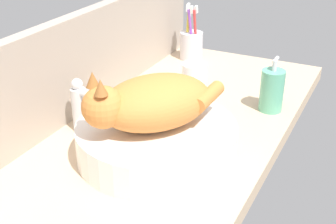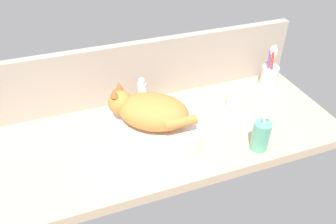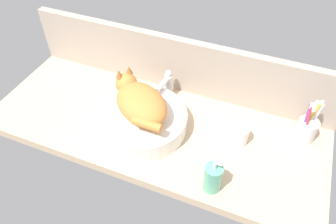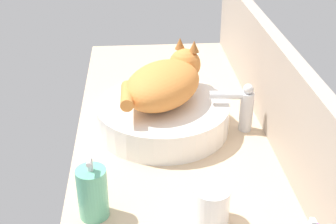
{
  "view_description": "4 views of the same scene",
  "coord_description": "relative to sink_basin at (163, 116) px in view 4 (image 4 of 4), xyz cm",
  "views": [
    {
      "loc": [
        -82.45,
        -46.01,
        55.64
      ],
      "look_at": [
        0.34,
        -4.57,
        9.21
      ],
      "focal_mm": 50.0,
      "sensor_mm": 36.0,
      "label": 1
    },
    {
      "loc": [
        -29.03,
        -89.97,
        80.92
      ],
      "look_at": [
        3.78,
        1.78,
        7.16
      ],
      "focal_mm": 35.0,
      "sensor_mm": 36.0,
      "label": 2
    },
    {
      "loc": [
        39.67,
        -83.09,
        98.41
      ],
      "look_at": [
        6.61,
        -2.0,
        11.08
      ],
      "focal_mm": 35.0,
      "sensor_mm": 36.0,
      "label": 3
    },
    {
      "loc": [
        106.03,
        -10.71,
        65.27
      ],
      "look_at": [
        8.01,
        -3.21,
        11.47
      ],
      "focal_mm": 50.0,
      "sensor_mm": 36.0,
      "label": 4
    }
  ],
  "objects": [
    {
      "name": "cat",
      "position": [
        -1.16,
        0.72,
        9.6
      ],
      "size": [
        30.23,
        28.27,
        14.0
      ],
      "color": "orange",
      "rests_on": "sink_basin"
    },
    {
      "name": "soap_dispenser",
      "position": [
        33.78,
        -16.48,
        1.88
      ],
      "size": [
        6.22,
        6.22,
        14.54
      ],
      "color": "#60B793",
      "rests_on": "ground_plane"
    },
    {
      "name": "water_glass",
      "position": [
        37.26,
        7.29,
        -0.3
      ],
      "size": [
        7.29,
        7.29,
        7.88
      ],
      "color": "white",
      "rests_on": "ground_plane"
    },
    {
      "name": "sink_basin",
      "position": [
        0.0,
        0.0,
        0.0
      ],
      "size": [
        35.41,
        35.41,
        7.68
      ],
      "primitive_type": "cylinder",
      "color": "white",
      "rests_on": "ground_plane"
    },
    {
      "name": "ground_plane",
      "position": [
        3.58,
        3.7,
        -5.84
      ],
      "size": [
        137.15,
        53.95,
        4.0
      ],
      "primitive_type": "cube",
      "color": "#D1B28E"
    },
    {
      "name": "faucet",
      "position": [
        1.97,
        21.07,
        3.47
      ],
      "size": [
        3.83,
        11.86,
        13.6
      ],
      "color": "silver",
      "rests_on": "ground_plane"
    },
    {
      "name": "backsplash_panel",
      "position": [
        3.58,
        28.88,
        9.01
      ],
      "size": [
        137.15,
        3.6,
        25.69
      ],
      "primitive_type": "cube",
      "color": "#AD9E8E",
      "rests_on": "ground_plane"
    }
  ]
}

